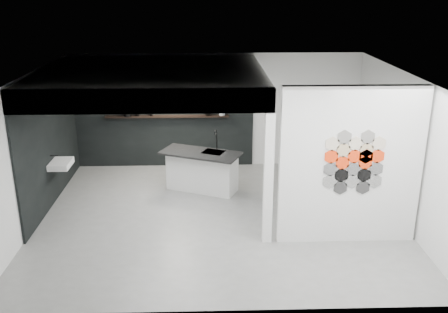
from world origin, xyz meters
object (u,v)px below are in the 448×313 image
partition_panel (351,166)px  glass_vase (223,112)px  kettle (208,112)px  utensil_cup (137,114)px  kitchen_island (202,170)px  stockpot (127,113)px  bottle_dark (151,112)px  wall_basin (61,164)px  glass_bowl (222,113)px

partition_panel → glass_vase: 4.39m
kettle → utensil_cup: (-1.70, 0.00, -0.03)m
kitchen_island → stockpot: size_ratio=9.70×
kettle → glass_vase: kettle is taller
stockpot → bottle_dark: bearing=0.0°
wall_basin → glass_bowl: (3.37, 2.07, 0.52)m
partition_panel → glass_bowl: (-2.10, 3.87, -0.03)m
kitchen_island → kettle: size_ratio=9.20×
wall_basin → utensil_cup: utensil_cup is taller
partition_panel → kettle: (-2.44, 3.87, 0.01)m
wall_basin → stockpot: 2.40m
wall_basin → glass_bowl: size_ratio=4.47×
partition_panel → utensil_cup: size_ratio=25.27×
kitchen_island → utensil_cup: size_ratio=16.84×
partition_panel → glass_bowl: partition_panel is taller
partition_panel → kitchen_island: size_ratio=1.50×
stockpot → kettle: (1.94, 0.00, 0.01)m
stockpot → kettle: 1.94m
glass_bowl → utensil_cup: bearing=180.0°
partition_panel → wall_basin: bearing=161.8°
partition_panel → glass_vase: (-2.08, 3.87, -0.00)m
wall_basin → bottle_dark: (1.66, 2.07, 0.55)m
stockpot → glass_vase: bearing=0.0°
utensil_cup → glass_vase: bearing=0.0°
kitchen_island → glass_bowl: 1.82m
wall_basin → partition_panel: bearing=-18.2°
glass_vase → bottle_dark: size_ratio=0.95×
kitchen_island → utensil_cup: 2.35m
kitchen_island → bottle_dark: 2.16m
kitchen_island → glass_vase: glass_vase is taller
glass_vase → utensil_cup: (-2.07, 0.00, -0.02)m
stockpot → glass_bowl: 2.28m
bottle_dark → glass_bowl: bearing=0.0°
stockpot → utensil_cup: (0.24, 0.00, -0.02)m
partition_panel → utensil_cup: bearing=137.0°
kitchen_island → glass_bowl: size_ratio=13.90×
glass_bowl → bottle_dark: size_ratio=0.80×
glass_bowl → utensil_cup: size_ratio=1.21×
wall_basin → kitchen_island: kitchen_island is taller
wall_basin → glass_vase: (3.39, 2.07, 0.55)m
kettle → utensil_cup: size_ratio=1.83×
stockpot → utensil_cup: size_ratio=1.74×
kitchen_island → bottle_dark: bottle_dark is taller
wall_basin → utensil_cup: size_ratio=5.42×
kettle → glass_bowl: kettle is taller
glass_bowl → bottle_dark: (-1.71, 0.00, 0.04)m
kitchen_island → wall_basin: bearing=-145.5°
kitchen_island → stockpot: (-1.80, 1.50, 0.93)m
glass_bowl → utensil_cup: 2.04m
stockpot → kettle: kettle is taller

